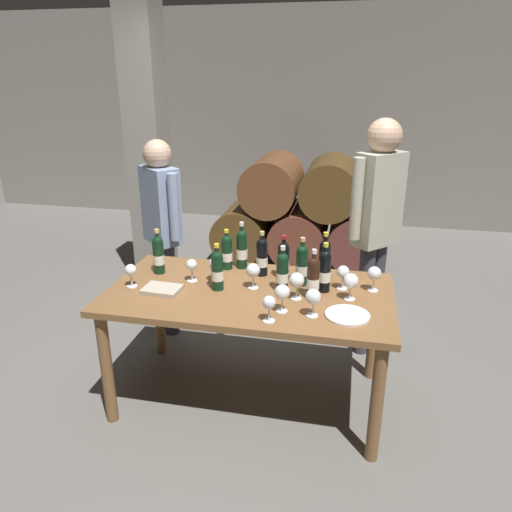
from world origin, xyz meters
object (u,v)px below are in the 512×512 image
object	(u,v)px
wine_bottle_2	(324,259)
wine_bottle_3	(313,277)
wine_bottle_7	(325,271)
wine_bottle_8	(262,256)
wine_glass_0	(269,304)
tasting_notebook	(162,290)
dining_table	(249,305)
wine_bottle_5	(227,252)
wine_glass_6	(313,297)
serving_plate	(347,315)
wine_bottle_1	(158,254)
wine_glass_10	(374,274)
wine_bottle_10	(284,260)
wine_bottle_6	(217,270)
taster_seated_left	(162,223)
wine_glass_9	(191,266)
wine_bottle_9	(242,248)
wine_bottle_0	(282,272)
wine_glass_5	(297,281)
wine_glass_2	(216,264)
wine_glass_8	(351,281)
wine_glass_4	(282,293)
wine_bottle_4	(302,265)
wine_glass_3	(343,273)
wine_glass_1	(253,271)
sommelier_presenting	(377,218)

from	to	relation	value
wine_bottle_2	wine_bottle_3	world-z (taller)	wine_bottle_2
wine_bottle_7	wine_bottle_8	size ratio (longest dim) A/B	1.03
wine_glass_0	tasting_notebook	world-z (taller)	wine_glass_0
wine_glass_0	dining_table	bearing A→B (deg)	118.08
wine_bottle_5	wine_glass_6	size ratio (longest dim) A/B	1.74
wine_bottle_2	serving_plate	xyz separation A→B (m)	(0.16, -0.48, -0.13)
wine_bottle_1	wine_glass_10	size ratio (longest dim) A/B	1.92
wine_bottle_2	wine_bottle_10	size ratio (longest dim) A/B	1.09
wine_bottle_6	wine_glass_0	size ratio (longest dim) A/B	2.00
wine_bottle_7	taster_seated_left	xyz separation A→B (m)	(-1.27, 0.62, 0.03)
wine_glass_9	wine_bottle_9	bearing A→B (deg)	47.85
wine_bottle_0	wine_glass_5	distance (m)	0.13
wine_glass_2	wine_glass_8	distance (m)	0.83
wine_glass_4	dining_table	bearing A→B (deg)	136.52
wine_bottle_7	wine_glass_0	world-z (taller)	wine_bottle_7
dining_table	wine_bottle_10	world-z (taller)	wine_bottle_10
dining_table	wine_bottle_4	world-z (taller)	wine_bottle_4
wine_glass_5	wine_bottle_7	bearing A→B (deg)	44.07
dining_table	wine_glass_9	world-z (taller)	wine_glass_9
wine_glass_3	wine_glass_9	bearing A→B (deg)	-175.40
wine_glass_1	wine_glass_10	xyz separation A→B (m)	(0.71, 0.11, -0.00)
dining_table	sommelier_presenting	distance (m)	1.12
wine_bottle_0	wine_bottle_4	size ratio (longest dim) A/B	0.93
wine_glass_3	taster_seated_left	xyz separation A→B (m)	(-1.38, 0.57, 0.06)
wine_glass_2	wine_glass_6	distance (m)	0.72
wine_bottle_10	wine_glass_3	size ratio (longest dim) A/B	1.91
wine_glass_5	wine_glass_3	bearing A→B (deg)	37.29
wine_bottle_5	wine_glass_2	size ratio (longest dim) A/B	1.70
wine_bottle_1	wine_glass_4	size ratio (longest dim) A/B	1.88
wine_bottle_2	wine_glass_2	xyz separation A→B (m)	(-0.66, -0.17, -0.02)
wine_bottle_0	wine_glass_3	world-z (taller)	wine_bottle_0
wine_glass_8	wine_bottle_5	bearing A→B (deg)	159.17
wine_bottle_0	wine_glass_8	distance (m)	0.40
wine_glass_0	wine_bottle_8	bearing A→B (deg)	104.61
serving_plate	wine_bottle_4	bearing A→B (deg)	128.69
wine_bottle_1	dining_table	bearing A→B (deg)	-13.80
wine_bottle_10	wine_glass_9	size ratio (longest dim) A/B	1.97
dining_table	tasting_notebook	world-z (taller)	tasting_notebook
wine_bottle_9	wine_glass_4	size ratio (longest dim) A/B	2.00
tasting_notebook	sommelier_presenting	distance (m)	1.54
wine_bottle_0	wine_glass_4	world-z (taller)	wine_bottle_0
taster_seated_left	wine_bottle_10	bearing A→B (deg)	-25.81
wine_glass_2	wine_glass_3	xyz separation A→B (m)	(0.78, 0.04, -0.01)
wine_bottle_7	wine_glass_1	size ratio (longest dim) A/B	1.92
wine_bottle_7	wine_bottle_9	distance (m)	0.62
wine_glass_5	taster_seated_left	distance (m)	1.36
dining_table	wine_glass_6	bearing A→B (deg)	-30.82
wine_bottle_4	wine_bottle_8	distance (m)	0.29
wine_glass_2	wine_bottle_7	bearing A→B (deg)	-0.62
wine_glass_3	wine_bottle_2	bearing A→B (deg)	134.18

